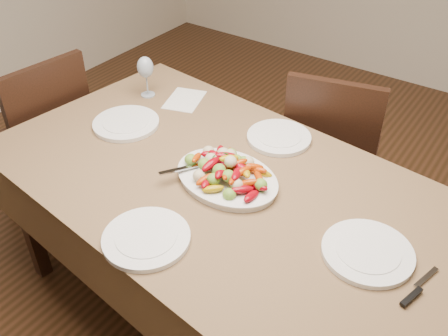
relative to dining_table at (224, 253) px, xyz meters
name	(u,v)px	position (x,y,z in m)	size (l,w,h in m)	color
dining_table	(224,253)	(0.00, 0.00, 0.00)	(1.84, 1.04, 0.76)	brown
chair_far	(332,151)	(0.10, 0.80, 0.10)	(0.42, 0.42, 0.95)	black
chair_left	(39,139)	(-1.18, 0.03, 0.10)	(0.42, 0.42, 0.95)	black
serving_platter	(227,179)	(0.01, 0.00, 0.39)	(0.39, 0.29, 0.02)	white
roasted_vegetables	(227,167)	(0.01, 0.00, 0.45)	(0.32, 0.22, 0.09)	maroon
serving_spoon	(207,169)	(-0.06, -0.03, 0.43)	(0.28, 0.06, 0.03)	#9EA0A8
plate_left	(126,123)	(-0.57, 0.08, 0.39)	(0.28, 0.28, 0.02)	white
plate_right	(367,252)	(0.57, -0.04, 0.39)	(0.28, 0.28, 0.02)	white
plate_far	(279,138)	(0.02, 0.36, 0.39)	(0.26, 0.26, 0.02)	white
plate_near	(146,238)	(-0.03, -0.39, 0.39)	(0.28, 0.28, 0.02)	white
wine_glass	(146,75)	(-0.67, 0.33, 0.48)	(0.08, 0.08, 0.20)	#8C99A5
menu_card	(185,100)	(-0.50, 0.39, 0.38)	(0.15, 0.21, 0.00)	silver
table_knife	(418,289)	(0.74, -0.09, 0.38)	(0.02, 0.20, 0.01)	#9EA0A8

